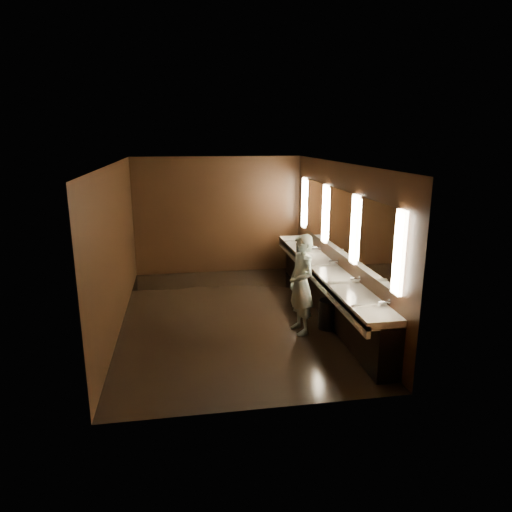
% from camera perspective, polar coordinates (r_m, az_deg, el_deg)
% --- Properties ---
extents(floor, '(6.00, 6.00, 0.00)m').
position_cam_1_polar(floor, '(8.56, -2.90, -7.60)').
color(floor, black).
rests_on(floor, ground).
extents(ceiling, '(4.00, 6.00, 0.02)m').
position_cam_1_polar(ceiling, '(7.93, -3.16, 11.46)').
color(ceiling, '#2D2D2B').
rests_on(ceiling, wall_back).
extents(wall_back, '(4.00, 0.02, 2.80)m').
position_cam_1_polar(wall_back, '(11.06, -4.77, 5.05)').
color(wall_back, black).
rests_on(wall_back, floor).
extents(wall_front, '(4.00, 0.02, 2.80)m').
position_cam_1_polar(wall_front, '(5.28, 0.64, -5.77)').
color(wall_front, black).
rests_on(wall_front, floor).
extents(wall_left, '(0.02, 6.00, 2.80)m').
position_cam_1_polar(wall_left, '(8.17, -17.11, 0.98)').
color(wall_left, black).
rests_on(wall_left, floor).
extents(wall_right, '(0.02, 6.00, 2.80)m').
position_cam_1_polar(wall_right, '(8.58, 10.38, 2.03)').
color(wall_right, black).
rests_on(wall_right, floor).
extents(sink_counter, '(0.55, 5.40, 1.01)m').
position_cam_1_polar(sink_counter, '(8.75, 8.83, -3.79)').
color(sink_counter, black).
rests_on(sink_counter, floor).
extents(mirror_band, '(0.06, 5.03, 1.15)m').
position_cam_1_polar(mirror_band, '(8.50, 10.36, 4.33)').
color(mirror_band, '#FDE7BC').
rests_on(mirror_band, wall_right).
extents(person, '(0.52, 0.69, 1.70)m').
position_cam_1_polar(person, '(7.67, 5.68, -3.55)').
color(person, '#88C0CC').
rests_on(person, floor).
extents(trash_bin, '(0.40, 0.40, 0.51)m').
position_cam_1_polar(trash_bin, '(8.08, 8.98, -7.21)').
color(trash_bin, black).
rests_on(trash_bin, floor).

